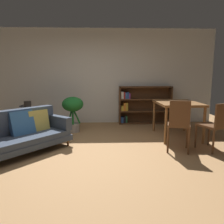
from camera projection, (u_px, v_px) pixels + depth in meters
name	position (u px, v px, depth m)	size (l,w,h in m)	color
ground_plane	(93.00, 154.00, 3.79)	(8.16, 8.16, 0.00)	#A87A4C
back_wall_panel	(97.00, 77.00, 6.22)	(6.80, 0.10, 2.70)	silver
fabric_couch	(14.00, 134.00, 3.75)	(1.80, 1.93, 0.77)	brown
media_console	(31.00, 121.00, 5.26)	(0.37, 1.13, 0.57)	brown
open_laptop	(30.00, 107.00, 5.43)	(0.40, 0.34, 0.07)	#333338
desk_speaker	(28.00, 106.00, 5.00)	(0.16, 0.16, 0.22)	#2D2823
potted_floor_plant	(73.00, 109.00, 5.25)	(0.52, 0.52, 0.87)	#9E9389
dining_table	(177.00, 106.00, 4.79)	(0.89, 1.13, 0.80)	brown
dining_chair_near	(215.00, 124.00, 3.90)	(0.53, 0.55, 0.90)	#56351E
dining_chair_far	(179.00, 123.00, 3.85)	(0.49, 0.49, 0.95)	#56351E
bookshelf	(142.00, 105.00, 6.24)	(1.52, 0.29, 1.08)	#56351E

